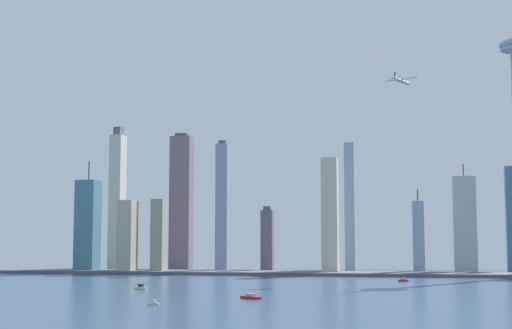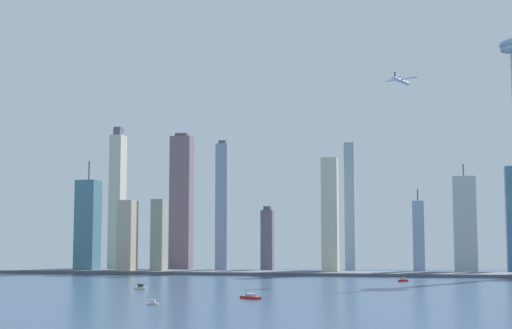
{
  "view_description": "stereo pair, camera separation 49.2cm",
  "coord_description": "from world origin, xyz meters",
  "px_view_note": "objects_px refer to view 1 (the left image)",
  "views": [
    {
      "loc": [
        111.09,
        -326.75,
        38.96
      ],
      "look_at": [
        -62.04,
        517.19,
        127.36
      ],
      "focal_mm": 51.93,
      "sensor_mm": 36.0,
      "label": 1
    },
    {
      "loc": [
        111.57,
        -326.65,
        38.96
      ],
      "look_at": [
        -62.04,
        517.19,
        127.36
      ],
      "focal_mm": 51.93,
      "sensor_mm": 36.0,
      "label": 2
    }
  ],
  "objects_px": {
    "skyscraper_0": "(117,201)",
    "boat_2": "(141,287)",
    "skyscraper_3": "(267,240)",
    "skyscraper_6": "(465,225)",
    "skyscraper_11": "(222,207)",
    "boat_5": "(251,297)",
    "skyscraper_1": "(159,236)",
    "boat_0": "(153,303)",
    "airplane": "(402,81)",
    "skyscraper_13": "(181,203)",
    "skyscraper_4": "(88,226)",
    "skyscraper_12": "(127,237)",
    "boat_4": "(403,280)",
    "skyscraper_8": "(419,237)",
    "skyscraper_2": "(350,207)",
    "skyscraper_7": "(330,216)"
  },
  "relations": [
    {
      "from": "skyscraper_7",
      "to": "skyscraper_12",
      "type": "height_order",
      "value": "skyscraper_7"
    },
    {
      "from": "skyscraper_1",
      "to": "skyscraper_6",
      "type": "distance_m",
      "value": 360.63
    },
    {
      "from": "skyscraper_8",
      "to": "skyscraper_13",
      "type": "relative_size",
      "value": 0.55
    },
    {
      "from": "skyscraper_4",
      "to": "skyscraper_7",
      "type": "relative_size",
      "value": 1.01
    },
    {
      "from": "skyscraper_7",
      "to": "airplane",
      "type": "height_order",
      "value": "airplane"
    },
    {
      "from": "skyscraper_11",
      "to": "boat_4",
      "type": "distance_m",
      "value": 274.98
    },
    {
      "from": "skyscraper_4",
      "to": "skyscraper_11",
      "type": "relative_size",
      "value": 0.84
    },
    {
      "from": "skyscraper_1",
      "to": "boat_0",
      "type": "relative_size",
      "value": 12.3
    },
    {
      "from": "skyscraper_11",
      "to": "skyscraper_13",
      "type": "distance_m",
      "value": 76.04
    },
    {
      "from": "skyscraper_4",
      "to": "airplane",
      "type": "relative_size",
      "value": 4.0
    },
    {
      "from": "skyscraper_12",
      "to": "airplane",
      "type": "relative_size",
      "value": 2.53
    },
    {
      "from": "skyscraper_2",
      "to": "boat_5",
      "type": "relative_size",
      "value": 9.92
    },
    {
      "from": "skyscraper_0",
      "to": "skyscraper_13",
      "type": "bearing_deg",
      "value": -0.24
    },
    {
      "from": "skyscraper_3",
      "to": "skyscraper_7",
      "type": "height_order",
      "value": "skyscraper_7"
    },
    {
      "from": "skyscraper_7",
      "to": "skyscraper_6",
      "type": "bearing_deg",
      "value": 17.63
    },
    {
      "from": "skyscraper_3",
      "to": "skyscraper_8",
      "type": "distance_m",
      "value": 181.02
    },
    {
      "from": "skyscraper_0",
      "to": "skyscraper_11",
      "type": "height_order",
      "value": "skyscraper_0"
    },
    {
      "from": "skyscraper_6",
      "to": "skyscraper_13",
      "type": "distance_m",
      "value": 352.67
    },
    {
      "from": "skyscraper_2",
      "to": "skyscraper_3",
      "type": "xyz_separation_m",
      "value": [
        -98.35,
        -39.42,
        -41.69
      ]
    },
    {
      "from": "boat_0",
      "to": "boat_5",
      "type": "distance_m",
      "value": 75.01
    },
    {
      "from": "skyscraper_4",
      "to": "skyscraper_8",
      "type": "bearing_deg",
      "value": 6.09
    },
    {
      "from": "boat_4",
      "to": "skyscraper_11",
      "type": "bearing_deg",
      "value": 98.79
    },
    {
      "from": "skyscraper_2",
      "to": "skyscraper_4",
      "type": "relative_size",
      "value": 1.19
    },
    {
      "from": "skyscraper_3",
      "to": "skyscraper_4",
      "type": "relative_size",
      "value": 0.59
    },
    {
      "from": "boat_4",
      "to": "boat_5",
      "type": "relative_size",
      "value": 0.61
    },
    {
      "from": "skyscraper_3",
      "to": "skyscraper_6",
      "type": "xyz_separation_m",
      "value": [
        234.51,
        11.65,
        18.4
      ]
    },
    {
      "from": "skyscraper_11",
      "to": "skyscraper_3",
      "type": "bearing_deg",
      "value": 19.47
    },
    {
      "from": "skyscraper_1",
      "to": "skyscraper_8",
      "type": "distance_m",
      "value": 303.49
    },
    {
      "from": "skyscraper_2",
      "to": "skyscraper_11",
      "type": "xyz_separation_m",
      "value": [
        -150.58,
        -57.88,
        -1.32
      ]
    },
    {
      "from": "skyscraper_2",
      "to": "airplane",
      "type": "relative_size",
      "value": 4.74
    },
    {
      "from": "skyscraper_12",
      "to": "boat_4",
      "type": "xyz_separation_m",
      "value": [
        319.35,
        -104.57,
        -41.63
      ]
    },
    {
      "from": "skyscraper_0",
      "to": "boat_2",
      "type": "height_order",
      "value": "skyscraper_0"
    },
    {
      "from": "skyscraper_8",
      "to": "skyscraper_12",
      "type": "height_order",
      "value": "skyscraper_8"
    },
    {
      "from": "skyscraper_11",
      "to": "boat_5",
      "type": "height_order",
      "value": "skyscraper_11"
    },
    {
      "from": "skyscraper_6",
      "to": "boat_2",
      "type": "relative_size",
      "value": 11.51
    },
    {
      "from": "skyscraper_6",
      "to": "skyscraper_8",
      "type": "xyz_separation_m",
      "value": [
        -53.83,
        -22.05,
        -14.69
      ]
    },
    {
      "from": "boat_4",
      "to": "skyscraper_8",
      "type": "bearing_deg",
      "value": 37.77
    },
    {
      "from": "skyscraper_2",
      "to": "boat_0",
      "type": "relative_size",
      "value": 22.69
    },
    {
      "from": "boat_4",
      "to": "skyscraper_2",
      "type": "bearing_deg",
      "value": 61.17
    },
    {
      "from": "skyscraper_1",
      "to": "airplane",
      "type": "bearing_deg",
      "value": -12.87
    },
    {
      "from": "skyscraper_7",
      "to": "boat_4",
      "type": "relative_size",
      "value": 13.59
    },
    {
      "from": "skyscraper_11",
      "to": "skyscraper_13",
      "type": "relative_size",
      "value": 0.91
    },
    {
      "from": "skyscraper_1",
      "to": "skyscraper_11",
      "type": "bearing_deg",
      "value": 30.99
    },
    {
      "from": "boat_2",
      "to": "airplane",
      "type": "height_order",
      "value": "airplane"
    },
    {
      "from": "skyscraper_12",
      "to": "boat_0",
      "type": "bearing_deg",
      "value": -66.41
    },
    {
      "from": "skyscraper_7",
      "to": "boat_0",
      "type": "xyz_separation_m",
      "value": [
        -63.83,
        -424.45,
        -65.83
      ]
    },
    {
      "from": "skyscraper_0",
      "to": "skyscraper_7",
      "type": "bearing_deg",
      "value": -11.57
    },
    {
      "from": "skyscraper_6",
      "to": "boat_0",
      "type": "height_order",
      "value": "skyscraper_6"
    },
    {
      "from": "boat_0",
      "to": "skyscraper_13",
      "type": "bearing_deg",
      "value": -85.59
    },
    {
      "from": "skyscraper_8",
      "to": "boat_5",
      "type": "bearing_deg",
      "value": -106.37
    }
  ]
}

